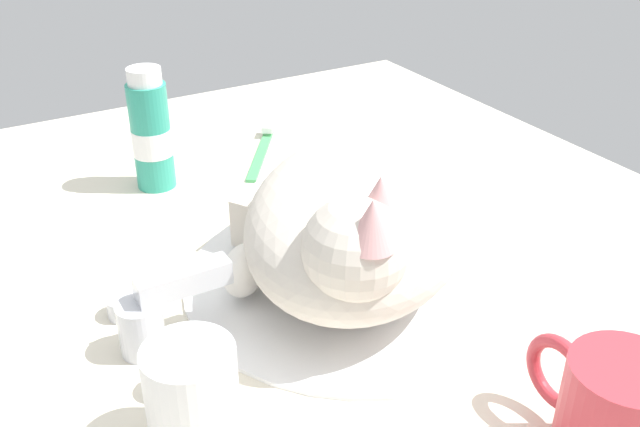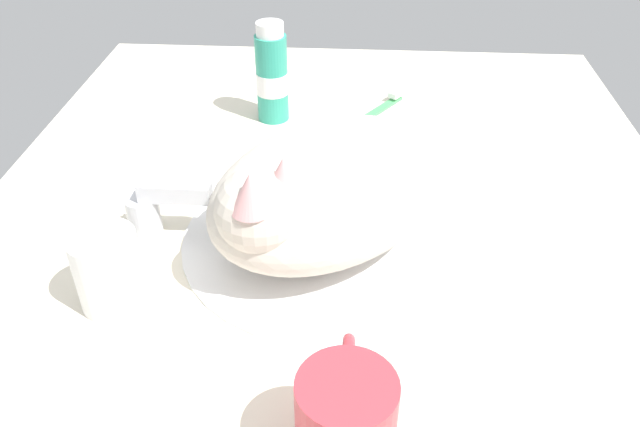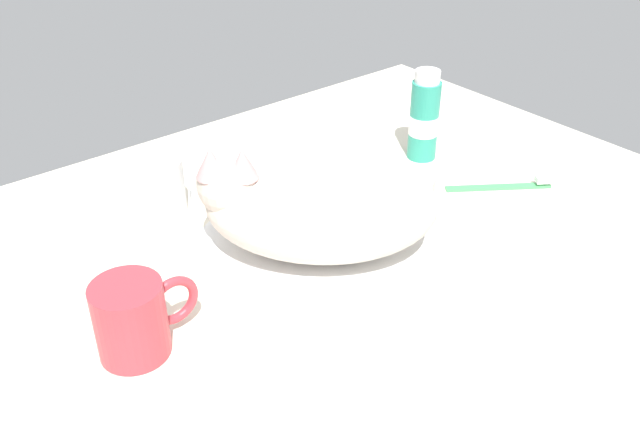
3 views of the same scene
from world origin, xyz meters
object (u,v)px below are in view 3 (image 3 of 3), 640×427
at_px(faucet, 235,172).
at_px(rinse_cup, 161,187).
at_px(cat, 315,201).
at_px(coffee_mug, 134,319).
at_px(toothbrush, 505,185).
at_px(toothpaste_bottle, 424,118).

distance_m(faucet, rinse_cup, 0.11).
xyz_separation_m(cat, rinse_cup, (-0.11, 0.19, -0.03)).
height_order(coffee_mug, toothbrush, coffee_mug).
height_order(rinse_cup, toothbrush, rinse_cup).
distance_m(cat, toothpaste_bottle, 0.30).
height_order(cat, toothpaste_bottle, cat).
distance_m(rinse_cup, toothbrush, 0.48).
distance_m(faucet, coffee_mug, 0.34).
bearing_deg(toothbrush, faucet, 141.33).
relative_size(cat, toothbrush, 2.55).
bearing_deg(faucet, coffee_mug, -140.31).
xyz_separation_m(faucet, toothbrush, (0.30, -0.24, -0.02)).
height_order(faucet, cat, cat).
relative_size(coffee_mug, rinse_cup, 1.44).
height_order(faucet, coffee_mug, coffee_mug).
xyz_separation_m(cat, toothpaste_bottle, (0.28, 0.09, -0.00)).
bearing_deg(coffee_mug, rinse_cup, 56.19).
xyz_separation_m(rinse_cup, toothbrush, (0.41, -0.25, -0.03)).
relative_size(faucet, toothpaste_bottle, 0.97).
height_order(toothpaste_bottle, toothbrush, toothpaste_bottle).
distance_m(cat, coffee_mug, 0.26).
bearing_deg(faucet, cat, -91.02).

